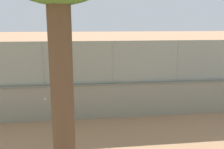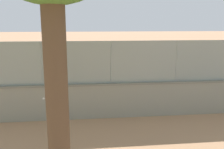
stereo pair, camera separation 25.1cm
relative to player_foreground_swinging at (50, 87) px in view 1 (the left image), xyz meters
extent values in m
plane|color=tan|center=(-4.55, -10.47, -0.93)|extent=(260.00, 260.00, 0.00)
cube|color=gray|center=(-4.49, 2.50, -0.16)|extent=(27.74, 1.26, 1.54)
cube|color=slate|center=(-4.49, 2.50, 0.64)|extent=(27.74, 1.32, 0.08)
cube|color=gray|center=(-4.49, 2.50, 1.63)|extent=(27.17, 0.89, 1.89)
cylinder|color=gray|center=(-6.00, 2.55, 1.63)|extent=(0.07, 0.07, 1.89)
cylinder|color=gray|center=(-2.98, 2.45, 1.63)|extent=(0.07, 0.07, 1.89)
cylinder|color=gray|center=(0.04, 2.36, 1.63)|extent=(0.07, 0.07, 1.89)
cylinder|color=navy|center=(-0.10, 0.04, -0.54)|extent=(0.17, 0.17, 0.78)
cylinder|color=navy|center=(0.10, 0.01, -0.54)|extent=(0.17, 0.17, 0.78)
cylinder|color=#3372B2|center=(0.00, 0.03, 0.13)|extent=(0.38, 0.38, 0.57)
cylinder|color=tan|center=(-0.30, 0.02, 0.25)|extent=(0.16, 0.56, 0.17)
cylinder|color=tan|center=(0.25, -0.31, 0.25)|extent=(0.16, 0.56, 0.17)
sphere|color=tan|center=(0.00, 0.03, 0.53)|extent=(0.22, 0.22, 0.22)
cylinder|color=black|center=(0.00, 0.03, 0.63)|extent=(0.26, 0.26, 0.05)
cylinder|color=black|center=(0.23, -0.49, 0.25)|extent=(0.08, 0.30, 0.04)
ellipsoid|color=#333338|center=(0.20, -0.71, 0.25)|extent=(0.07, 0.30, 0.24)
cylinder|color=navy|center=(-6.45, -8.27, -0.54)|extent=(0.19, 0.19, 0.78)
cylinder|color=navy|center=(-6.64, -8.22, -0.54)|extent=(0.19, 0.19, 0.78)
cylinder|color=#D14C42|center=(-6.54, -8.24, 0.14)|extent=(0.42, 0.42, 0.58)
cylinder|color=#936B4C|center=(-6.24, -8.28, 0.25)|extent=(0.24, 0.55, 0.17)
cylinder|color=#936B4C|center=(-6.75, -7.87, 0.25)|extent=(0.24, 0.55, 0.17)
sphere|color=#936B4C|center=(-6.54, -8.24, 0.54)|extent=(0.22, 0.22, 0.22)
cylinder|color=navy|center=(-6.54, -8.24, 0.63)|extent=(0.29, 0.29, 0.05)
sphere|color=white|center=(0.01, 2.45, 0.10)|extent=(0.23, 0.23, 0.23)
sphere|color=#3399D8|center=(-0.02, 1.10, -0.88)|extent=(0.11, 0.11, 0.11)
cylinder|color=brown|center=(-0.93, 6.75, 1.88)|extent=(0.60, 0.60, 5.62)
camera|label=1|loc=(-1.24, 13.04, 3.27)|focal=39.04mm
camera|label=2|loc=(-1.49, 13.08, 3.27)|focal=39.04mm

